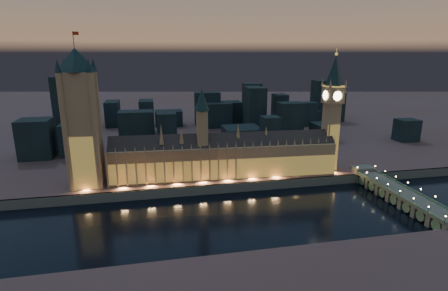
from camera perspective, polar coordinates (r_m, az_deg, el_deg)
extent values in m
plane|color=black|center=(263.54, 1.34, -11.12)|extent=(2000.00, 2000.00, 0.00)
cube|color=brown|center=(760.96, -7.39, 6.33)|extent=(2000.00, 960.00, 8.00)
cube|color=#4B5558|center=(298.60, -0.41, -7.05)|extent=(2000.00, 2.50, 8.00)
cube|color=#93775A|center=(313.27, 0.13, -2.49)|extent=(200.76, 30.10, 28.00)
cube|color=gold|center=(305.29, 0.52, -3.95)|extent=(200.00, 0.50, 18.00)
cube|color=#232623|center=(308.62, 0.13, 0.53)|extent=(200.57, 26.37, 16.26)
cube|color=#93775A|center=(302.36, -3.59, 2.73)|extent=(9.00, 9.00, 32.00)
cone|color=#11282E|center=(298.11, -3.66, 7.43)|extent=(13.00, 13.00, 18.00)
cube|color=#93775A|center=(300.03, -18.55, -4.08)|extent=(1.20, 1.20, 28.00)
cone|color=#93775A|center=(295.75, -18.80, -0.93)|extent=(2.00, 2.00, 6.00)
cube|color=#93775A|center=(299.11, -17.08, -4.02)|extent=(1.20, 1.20, 28.00)
cone|color=#93775A|center=(294.81, -17.32, -0.85)|extent=(2.00, 2.00, 6.00)
cube|color=#93775A|center=(298.38, -15.61, -3.95)|extent=(1.20, 1.20, 28.00)
cone|color=#93775A|center=(294.07, -15.83, -0.78)|extent=(2.00, 2.00, 6.00)
cube|color=#93775A|center=(297.84, -14.13, -3.89)|extent=(1.20, 1.20, 28.00)
cone|color=#93775A|center=(293.53, -14.34, -0.70)|extent=(2.00, 2.00, 6.00)
cube|color=#93775A|center=(297.51, -12.65, -3.81)|extent=(1.20, 1.20, 28.00)
cone|color=#93775A|center=(293.19, -12.84, -0.63)|extent=(2.00, 2.00, 6.00)
cube|color=#93775A|center=(297.37, -11.17, -3.74)|extent=(1.20, 1.20, 28.00)
cone|color=#93775A|center=(293.05, -11.34, -0.55)|extent=(2.00, 2.00, 6.00)
cube|color=#93775A|center=(297.43, -9.69, -3.66)|extent=(1.20, 1.20, 28.00)
cone|color=#93775A|center=(293.11, -9.84, -0.47)|extent=(2.00, 2.00, 6.00)
cube|color=#93775A|center=(297.70, -8.21, -3.59)|extent=(1.20, 1.20, 28.00)
cone|color=#93775A|center=(293.38, -8.34, -0.40)|extent=(2.00, 2.00, 6.00)
cube|color=#93775A|center=(298.16, -6.73, -3.50)|extent=(1.20, 1.20, 28.00)
cone|color=#93775A|center=(293.85, -6.84, -0.32)|extent=(2.00, 2.00, 6.00)
cube|color=#93775A|center=(298.81, -5.26, -3.42)|extent=(1.20, 1.20, 28.00)
cone|color=#93775A|center=(294.51, -5.35, -0.24)|extent=(2.00, 2.00, 6.00)
cube|color=#93775A|center=(299.67, -3.79, -3.34)|extent=(1.20, 1.20, 28.00)
cone|color=#93775A|center=(295.38, -3.87, -0.17)|extent=(2.00, 2.00, 6.00)
cube|color=#93775A|center=(300.71, -2.34, -3.25)|extent=(1.20, 1.20, 28.00)
cone|color=#93775A|center=(296.44, -2.39, -0.09)|extent=(2.00, 2.00, 6.00)
cube|color=#93775A|center=(301.95, -0.90, -3.16)|extent=(1.20, 1.20, 28.00)
cone|color=#93775A|center=(297.70, -0.93, -0.01)|extent=(2.00, 2.00, 6.00)
cube|color=#93775A|center=(303.38, 0.53, -3.07)|extent=(1.20, 1.20, 28.00)
cone|color=#93775A|center=(299.15, 0.52, 0.06)|extent=(2.00, 2.00, 6.00)
cube|color=#93775A|center=(305.00, 1.95, -2.98)|extent=(1.20, 1.20, 28.00)
cone|color=#93775A|center=(300.79, 1.95, 0.14)|extent=(2.00, 2.00, 6.00)
cube|color=#93775A|center=(306.80, 3.35, -2.89)|extent=(1.20, 1.20, 28.00)
cone|color=#93775A|center=(302.61, 3.37, 0.21)|extent=(2.00, 2.00, 6.00)
cube|color=#93775A|center=(308.78, 4.73, -2.80)|extent=(1.20, 1.20, 28.00)
cone|color=#93775A|center=(304.62, 4.77, 0.28)|extent=(2.00, 2.00, 6.00)
cube|color=#93775A|center=(310.94, 6.09, -2.71)|extent=(1.20, 1.20, 28.00)
cone|color=#93775A|center=(306.81, 6.15, 0.35)|extent=(2.00, 2.00, 6.00)
cube|color=#93775A|center=(313.28, 7.44, -2.62)|extent=(1.20, 1.20, 28.00)
cone|color=#93775A|center=(309.18, 7.51, 0.42)|extent=(2.00, 2.00, 6.00)
cube|color=#93775A|center=(315.78, 8.76, -2.52)|extent=(1.20, 1.20, 28.00)
cone|color=#93775A|center=(311.72, 8.85, 0.49)|extent=(2.00, 2.00, 6.00)
cube|color=#93775A|center=(318.46, 10.06, -2.43)|extent=(1.20, 1.20, 28.00)
cone|color=#93775A|center=(314.42, 10.16, 0.56)|extent=(2.00, 2.00, 6.00)
cube|color=#93775A|center=(321.29, 11.34, -2.34)|extent=(1.20, 1.20, 28.00)
cone|color=#93775A|center=(317.29, 11.46, 0.63)|extent=(2.00, 2.00, 6.00)
cube|color=#93775A|center=(324.28, 12.60, -2.25)|extent=(1.20, 1.20, 28.00)
cone|color=#93775A|center=(320.32, 12.73, 0.69)|extent=(2.00, 2.00, 6.00)
cube|color=#93775A|center=(327.42, 13.83, -2.16)|extent=(1.20, 1.20, 28.00)
cone|color=#93775A|center=(323.50, 13.97, 0.75)|extent=(2.00, 2.00, 6.00)
cube|color=#93775A|center=(330.72, 15.04, -2.07)|extent=(1.20, 1.20, 28.00)
cone|color=#93775A|center=(326.84, 15.19, 0.81)|extent=(2.00, 2.00, 6.00)
cube|color=#93775A|center=(334.15, 16.22, -1.98)|extent=(1.20, 1.20, 28.00)
cone|color=#93775A|center=(330.31, 16.39, 0.87)|extent=(2.00, 2.00, 6.00)
cube|color=#93775A|center=(337.73, 17.38, -1.89)|extent=(1.20, 1.20, 28.00)
cone|color=#93775A|center=(333.93, 17.56, 0.93)|extent=(2.00, 2.00, 6.00)
cone|color=#93775A|center=(300.38, -10.20, 1.85)|extent=(4.40, 4.40, 18.00)
cone|color=#93775A|center=(301.60, -6.96, 1.64)|extent=(4.40, 4.40, 14.00)
cone|color=#93775A|center=(309.09, 2.32, 2.25)|extent=(4.40, 4.40, 16.00)
cone|color=#93775A|center=(316.60, 6.89, 2.09)|extent=(4.40, 4.40, 12.00)
cube|color=#93775A|center=(304.52, -22.02, 2.26)|extent=(22.69, 22.69, 93.35)
cube|color=gold|center=(299.85, -21.93, -2.80)|extent=(22.00, 0.50, 44.00)
cone|color=#11282E|center=(298.43, -23.08, 12.74)|extent=(31.68, 31.68, 18.00)
cylinder|color=black|center=(298.54, -23.38, 15.61)|extent=(0.50, 0.50, 12.00)
cube|color=red|center=(298.31, -23.04, 16.51)|extent=(4.00, 0.15, 2.50)
cylinder|color=#93775A|center=(296.29, -24.47, 1.68)|extent=(4.40, 4.40, 93.35)
cone|color=#11282E|center=(290.12, -25.58, 11.66)|extent=(5.20, 5.20, 10.00)
cylinder|color=#93775A|center=(317.29, -23.63, 2.57)|extent=(4.40, 4.40, 93.35)
cone|color=#11282E|center=(311.54, -24.63, 11.89)|extent=(5.20, 5.20, 10.00)
cylinder|color=#93775A|center=(292.02, -20.27, 1.92)|extent=(4.40, 4.40, 93.35)
cone|color=#11282E|center=(285.76, -21.22, 12.07)|extent=(5.20, 5.20, 10.00)
cylinder|color=#93775A|center=(313.31, -19.70, 2.81)|extent=(4.40, 4.40, 93.35)
cone|color=#11282E|center=(307.48, -20.56, 12.26)|extent=(5.20, 5.20, 10.00)
cube|color=#93775A|center=(342.75, 16.89, 1.40)|extent=(13.25, 13.25, 62.87)
cube|color=gold|center=(339.72, 17.26, -0.38)|extent=(12.00, 0.50, 44.00)
cube|color=#93775A|center=(336.26, 17.39, 7.87)|extent=(15.00, 15.00, 14.96)
cube|color=#F2C64C|center=(335.46, 17.50, 9.23)|extent=(15.75, 15.75, 1.20)
cone|color=#11282E|center=(334.55, 17.68, 11.55)|extent=(18.00, 18.00, 26.00)
sphere|color=#F2C64C|center=(334.20, 17.88, 14.02)|extent=(2.80, 2.80, 2.80)
cylinder|color=#F2C64C|center=(334.20, 17.92, 14.45)|extent=(0.40, 0.40, 5.00)
cylinder|color=#FFF2BF|center=(329.53, 18.03, 7.68)|extent=(8.40, 0.50, 8.40)
cylinder|color=#FFF2BF|center=(343.03, 16.77, 8.04)|extent=(8.40, 0.50, 8.40)
cylinder|color=#FFF2BF|center=(332.62, 16.21, 7.88)|extent=(0.50, 8.40, 8.40)
cylinder|color=#FFF2BF|center=(340.03, 18.55, 7.84)|extent=(0.50, 8.40, 8.40)
cone|color=#93775A|center=(325.04, 17.00, 9.71)|extent=(2.60, 2.60, 8.00)
cone|color=#93775A|center=(338.29, 15.80, 9.98)|extent=(2.60, 2.60, 8.00)
cone|color=#93775A|center=(332.38, 19.32, 9.63)|extent=(2.60, 2.60, 8.00)
cone|color=#93775A|center=(345.35, 18.05, 9.90)|extent=(2.60, 2.60, 8.00)
cube|color=#4B5558|center=(308.68, 27.22, -6.94)|extent=(18.81, 100.00, 1.60)
cube|color=#3D6141|center=(302.80, 25.90, -6.90)|extent=(0.80, 100.00, 1.60)
cube|color=#3D6141|center=(313.77, 28.54, -6.49)|extent=(0.80, 100.00, 1.60)
cube|color=#4B5558|center=(350.38, 21.69, -3.95)|extent=(18.81, 12.00, 9.50)
cylinder|color=black|center=(267.82, 32.40, -10.16)|extent=(0.30, 0.30, 4.40)
sphere|color=#FFD88C|center=(266.95, 32.47, -9.71)|extent=(1.00, 1.00, 1.00)
cube|color=#4B5558|center=(286.19, 31.53, -10.32)|extent=(16.93, 4.00, 9.50)
cylinder|color=black|center=(277.16, 30.38, -9.06)|extent=(0.30, 0.30, 4.40)
sphere|color=#FFD88C|center=(276.31, 30.44, -8.62)|extent=(1.00, 1.00, 1.00)
cube|color=#4B5558|center=(295.63, 29.66, -9.28)|extent=(16.93, 4.00, 9.50)
cylinder|color=black|center=(286.90, 28.50, -8.02)|extent=(0.30, 0.30, 4.40)
sphere|color=#FFD88C|center=(286.08, 28.56, -7.60)|extent=(1.00, 1.00, 1.00)
cylinder|color=black|center=(298.45, 31.19, -7.53)|extent=(0.30, 0.30, 4.40)
sphere|color=#FFD88C|center=(297.67, 31.25, -7.12)|extent=(1.00, 1.00, 1.00)
cube|color=#4B5558|center=(305.45, 27.93, -8.29)|extent=(16.93, 4.00, 9.50)
cylinder|color=black|center=(297.01, 26.76, -7.05)|extent=(0.30, 0.30, 4.40)
sphere|color=#FFD88C|center=(296.22, 26.81, -6.63)|extent=(1.00, 1.00, 1.00)
cylinder|color=black|center=(308.18, 29.42, -6.62)|extent=(0.30, 0.30, 4.40)
sphere|color=#FFD88C|center=(307.42, 29.48, -6.22)|extent=(1.00, 1.00, 1.00)
cube|color=#4B5558|center=(315.61, 26.31, -7.37)|extent=(16.93, 4.00, 9.50)
cylinder|color=black|center=(307.45, 25.15, -6.13)|extent=(0.30, 0.30, 4.40)
sphere|color=#FFD88C|center=(306.68, 25.19, -5.73)|extent=(1.00, 1.00, 1.00)
cylinder|color=black|center=(318.26, 27.77, -5.76)|extent=(0.30, 0.30, 4.40)
sphere|color=#FFD88C|center=(317.52, 27.82, -5.37)|extent=(1.00, 1.00, 1.00)
cube|color=#4B5558|center=(326.08, 24.80, -6.49)|extent=(16.93, 4.00, 9.50)
cylinder|color=black|center=(318.19, 23.64, -5.28)|extent=(0.30, 0.30, 4.40)
sphere|color=#FFD88C|center=(317.45, 23.68, -4.88)|extent=(1.00, 1.00, 1.00)
cylinder|color=black|center=(328.64, 26.23, -4.95)|extent=(0.30, 0.30, 4.40)
sphere|color=#FFD88C|center=(327.93, 26.27, -4.57)|extent=(1.00, 1.00, 1.00)
cube|color=#4B5558|center=(336.83, 23.39, -5.67)|extent=(16.93, 4.00, 9.50)
cylinder|color=black|center=(329.19, 22.24, -4.47)|extent=(0.30, 0.30, 4.40)
sphere|color=#FFD88C|center=(328.48, 22.28, -4.09)|extent=(1.00, 1.00, 1.00)
cylinder|color=black|center=(339.31, 24.79, -4.18)|extent=(0.30, 0.30, 4.40)
sphere|color=#FFD88C|center=(338.62, 24.83, -3.81)|extent=(1.00, 1.00, 1.00)
cube|color=#4B5558|center=(347.84, 22.07, -4.89)|extent=(16.93, 4.00, 9.50)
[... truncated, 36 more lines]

